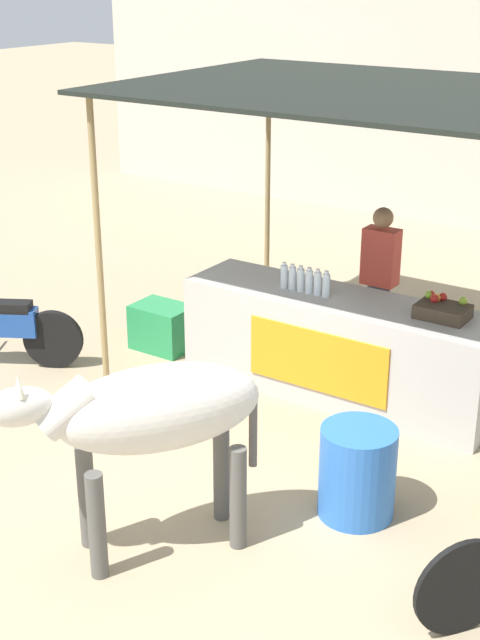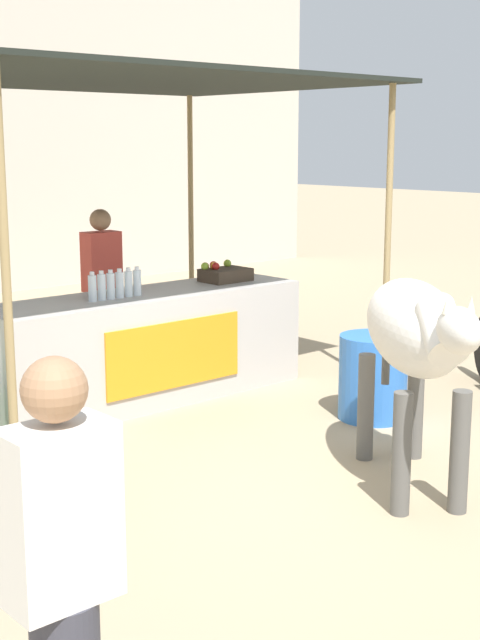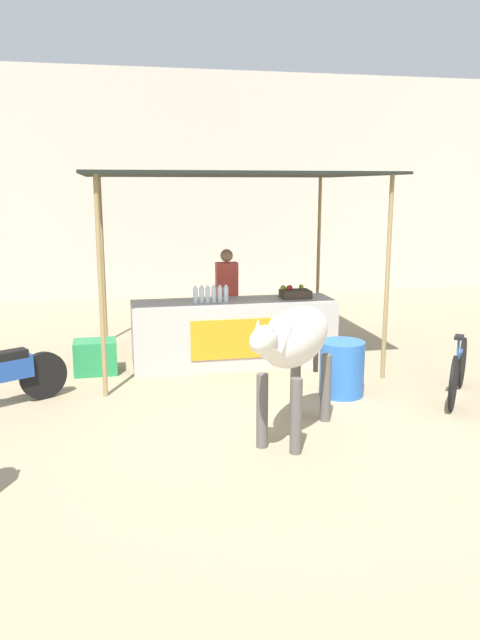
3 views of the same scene
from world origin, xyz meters
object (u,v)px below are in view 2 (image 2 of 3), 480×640
object	(u,v)px
fruit_crate	(224,274)
water_barrel	(373,377)
stall_counter	(147,347)
passerby_on_street	(64,608)
vendor_behind_counter	(103,294)
cow	(415,336)

from	to	relation	value
fruit_crate	water_barrel	xyz separation A→B (m)	(0.11, -1.76, -0.68)
stall_counter	passerby_on_street	distance (m)	5.18
vendor_behind_counter	water_barrel	xyz separation A→B (m)	(1.03, -2.45, -0.50)
stall_counter	fruit_crate	size ratio (longest dim) A/B	6.82
fruit_crate	stall_counter	bearing A→B (deg)	-176.10
stall_counter	fruit_crate	bearing A→B (deg)	3.90
vendor_behind_counter	passerby_on_street	bearing A→B (deg)	-124.11
stall_counter	vendor_behind_counter	world-z (taller)	vendor_behind_counter
stall_counter	vendor_behind_counter	bearing A→B (deg)	87.41
stall_counter	fruit_crate	xyz separation A→B (m)	(0.95, 0.06, 0.55)
fruit_crate	cow	xyz separation A→B (m)	(-0.86, -2.91, 0.00)
stall_counter	passerby_on_street	size ratio (longest dim) A/B	1.82
water_barrel	passerby_on_street	world-z (taller)	passerby_on_street
fruit_crate	vendor_behind_counter	world-z (taller)	vendor_behind_counter
cow	passerby_on_street	world-z (taller)	passerby_on_street
vendor_behind_counter	cow	bearing A→B (deg)	-89.14
vendor_behind_counter	cow	distance (m)	3.61
vendor_behind_counter	water_barrel	size ratio (longest dim) A/B	2.35
water_barrel	cow	distance (m)	1.66
fruit_crate	passerby_on_street	world-z (taller)	passerby_on_street
vendor_behind_counter	water_barrel	bearing A→B (deg)	-67.12
stall_counter	cow	size ratio (longest dim) A/B	1.79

